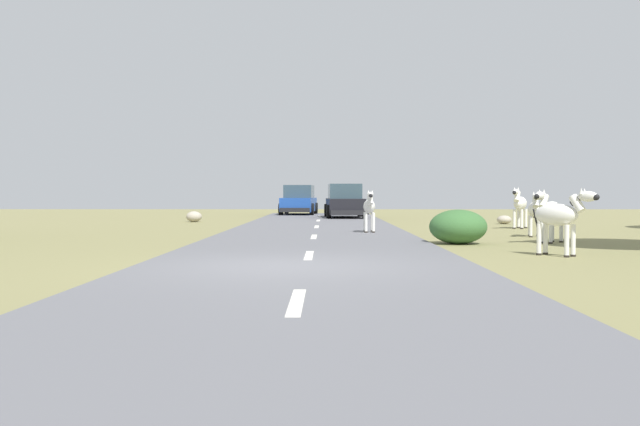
{
  "coord_description": "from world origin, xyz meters",
  "views": [
    {
      "loc": [
        0.69,
        -11.95,
        1.3
      ],
      "look_at": [
        0.53,
        8.81,
        0.71
      ],
      "focal_mm": 39.15,
      "sensor_mm": 36.0,
      "label": 1
    }
  ],
  "objects": [
    {
      "name": "lane_markings",
      "position": [
        0.36,
        -1.0,
        0.05
      ],
      "size": [
        0.16,
        56.0,
        0.01
      ],
      "color": "silver",
      "rests_on": "road"
    },
    {
      "name": "zebra_2",
      "position": [
        7.84,
        13.7,
        0.91
      ],
      "size": [
        0.99,
        1.49,
        1.53
      ],
      "rotation": [
        0.0,
        0.0,
        2.65
      ],
      "color": "silver",
      "rests_on": "ground_plane"
    },
    {
      "name": "bush_1",
      "position": [
        4.09,
        5.88,
        0.44
      ],
      "size": [
        1.47,
        1.33,
        0.88
      ],
      "primitive_type": "ellipsoid",
      "color": "#386633",
      "rests_on": "ground_plane"
    },
    {
      "name": "zebra_3",
      "position": [
        5.52,
        2.42,
        0.84
      ],
      "size": [
        1.12,
        1.24,
        1.4
      ],
      "rotation": [
        0.0,
        0.0,
        3.85
      ],
      "color": "silver",
      "rests_on": "ground_plane"
    },
    {
      "name": "zebra_1",
      "position": [
        6.56,
        6.25,
        0.84
      ],
      "size": [
        1.15,
        1.22,
        1.41
      ],
      "rotation": [
        0.0,
        0.0,
        2.4
      ],
      "color": "silver",
      "rests_on": "ground_plane"
    },
    {
      "name": "road",
      "position": [
        0.36,
        0.0,
        0.03
      ],
      "size": [
        6.0,
        64.0,
        0.05
      ],
      "primitive_type": "cube",
      "color": "slate",
      "rests_on": "ground_plane"
    },
    {
      "name": "zebra_4",
      "position": [
        6.92,
        8.81,
        0.81
      ],
      "size": [
        0.59,
        1.41,
        1.35
      ],
      "rotation": [
        0.0,
        0.0,
        2.9
      ],
      "color": "silver",
      "rests_on": "ground_plane"
    },
    {
      "name": "ground_plane",
      "position": [
        0.0,
        0.0,
        0.0
      ],
      "size": [
        90.0,
        90.0,
        0.0
      ],
      "primitive_type": "plane",
      "color": "olive"
    },
    {
      "name": "rock_1",
      "position": [
        -5.27,
        19.54,
        0.24
      ],
      "size": [
        0.7,
        0.63,
        0.49
      ],
      "primitive_type": "ellipsoid",
      "color": "#A89E8C",
      "rests_on": "ground_plane"
    },
    {
      "name": "zebra_0",
      "position": [
        2.1,
        10.35,
        0.86
      ],
      "size": [
        0.38,
        1.44,
        1.35
      ],
      "rotation": [
        0.0,
        0.0,
        3.14
      ],
      "color": "silver",
      "rests_on": "road"
    },
    {
      "name": "rock_3",
      "position": [
        8.28,
        17.61,
        0.18
      ],
      "size": [
        0.61,
        0.56,
        0.36
      ],
      "primitive_type": "ellipsoid",
      "color": "#A89E8C",
      "rests_on": "ground_plane"
    },
    {
      "name": "car_1",
      "position": [
        -0.9,
        29.6,
        0.85
      ],
      "size": [
        2.25,
        4.45,
        1.74
      ],
      "rotation": [
        0.0,
        0.0,
        3.07
      ],
      "color": "#1E479E",
      "rests_on": "road"
    },
    {
      "name": "car_0",
      "position": [
        1.7,
        24.18,
        0.85
      ],
      "size": [
        2.17,
        4.41,
        1.74
      ],
      "rotation": [
        0.0,
        0.0,
        3.19
      ],
      "color": "black",
      "rests_on": "road"
    }
  ]
}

